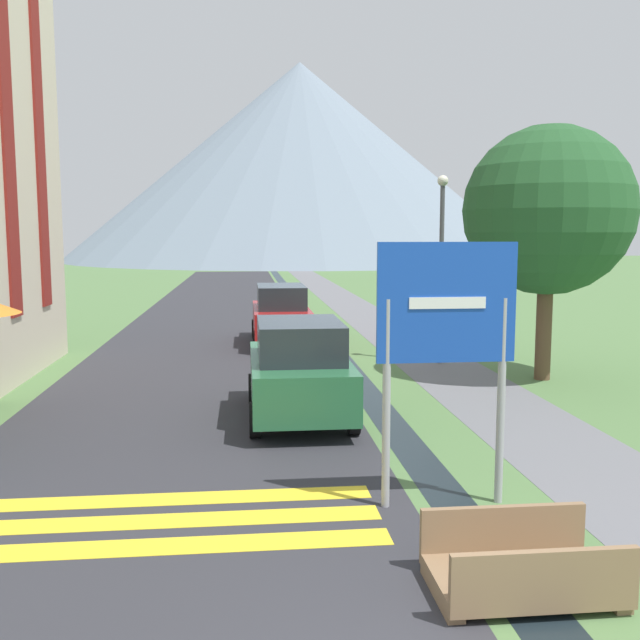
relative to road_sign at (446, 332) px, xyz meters
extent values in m
plane|color=#517542|center=(-1.06, 15.84, -2.19)|extent=(160.00, 160.00, 0.00)
cube|color=#2D2D33|center=(-3.56, 25.84, -2.18)|extent=(6.40, 60.00, 0.01)
cube|color=slate|center=(2.54, 25.84, -2.18)|extent=(2.20, 60.00, 0.01)
cube|color=black|center=(0.14, 25.84, -2.18)|extent=(0.60, 60.00, 0.00)
cube|color=yellow|center=(-3.56, -0.87, -2.18)|extent=(5.44, 0.44, 0.01)
cube|color=yellow|center=(-3.56, -0.17, -2.18)|extent=(5.44, 0.44, 0.01)
cube|color=yellow|center=(-3.56, 0.53, -2.18)|extent=(5.44, 0.44, 0.01)
cone|color=slate|center=(4.86, 85.48, 10.38)|extent=(59.94, 59.94, 25.13)
cube|color=maroon|center=(-7.44, 7.84, 4.04)|extent=(0.06, 0.70, 9.34)
cube|color=maroon|center=(-7.44, 10.28, 4.04)|extent=(0.06, 0.70, 9.34)
cylinder|color=#9E9EA3|center=(-0.72, 0.01, -0.89)|extent=(0.10, 0.10, 2.60)
cylinder|color=#9E9EA3|center=(0.72, 0.01, -0.89)|extent=(0.10, 0.10, 2.60)
cube|color=#1947B7|center=(0.00, -0.01, 0.36)|extent=(1.72, 0.05, 1.46)
cube|color=white|center=(0.00, -0.04, 0.36)|extent=(0.95, 0.02, 0.14)
cube|color=#846647|center=(0.14, -2.23, -2.05)|extent=(1.70, 1.10, 0.12)
cube|color=#846647|center=(0.14, -2.74, -1.76)|extent=(1.70, 0.08, 0.45)
cube|color=#846647|center=(0.14, -1.72, -1.76)|extent=(1.70, 0.08, 0.45)
cube|color=#846647|center=(-0.63, -2.23, -2.15)|extent=(0.16, 0.99, 0.08)
cube|color=#846647|center=(0.91, -2.23, -2.15)|extent=(0.16, 0.99, 0.08)
cube|color=#28663D|center=(-1.46, 4.43, -1.47)|extent=(1.74, 3.88, 0.84)
cube|color=#23282D|center=(-1.46, 4.24, -0.71)|extent=(1.48, 2.14, 0.68)
cylinder|color=black|center=(-2.30, 5.64, -1.89)|extent=(0.18, 0.60, 0.60)
cylinder|color=black|center=(-0.63, 5.64, -1.89)|extent=(0.18, 0.60, 0.60)
cylinder|color=black|center=(-2.30, 3.23, -1.89)|extent=(0.18, 0.60, 0.60)
cylinder|color=black|center=(-0.63, 3.23, -1.89)|extent=(0.18, 0.60, 0.60)
cube|color=#A31919|center=(-1.35, 13.38, -1.47)|extent=(1.67, 4.35, 0.84)
cube|color=#23282D|center=(-1.35, 13.17, -0.71)|extent=(1.42, 2.39, 0.68)
cylinder|color=black|center=(-2.14, 14.73, -1.89)|extent=(0.18, 0.60, 0.60)
cylinder|color=black|center=(-0.55, 14.73, -1.89)|extent=(0.18, 0.60, 0.60)
cylinder|color=black|center=(-2.14, 12.04, -1.89)|extent=(0.18, 0.60, 0.60)
cylinder|color=black|center=(-0.55, 12.04, -1.89)|extent=(0.18, 0.60, 0.60)
cylinder|color=#515156|center=(2.62, 9.61, 0.11)|extent=(0.12, 0.12, 4.59)
sphere|color=silver|center=(2.62, 9.61, 2.53)|extent=(0.28, 0.28, 0.28)
cylinder|color=brown|center=(4.44, 7.32, -1.05)|extent=(0.36, 0.36, 2.27)
sphere|color=#235128|center=(4.44, 7.32, 1.71)|extent=(3.84, 3.84, 3.84)
camera|label=1|loc=(-2.43, -8.37, 1.19)|focal=40.00mm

